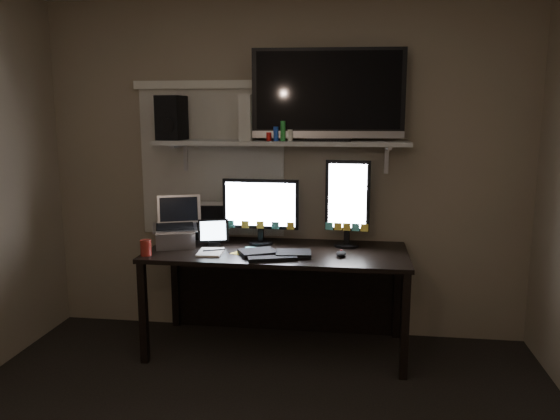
% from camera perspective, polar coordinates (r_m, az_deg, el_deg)
% --- Properties ---
extents(back_wall, '(3.60, 0.00, 3.60)m').
position_cam_1_polar(back_wall, '(4.09, 0.43, 4.16)').
color(back_wall, '#7A6D57').
rests_on(back_wall, floor).
extents(window_blinds, '(1.10, 0.02, 1.10)m').
position_cam_1_polar(window_blinds, '(4.17, -7.13, 4.89)').
color(window_blinds, silver).
rests_on(window_blinds, back_wall).
extents(desk, '(1.80, 0.75, 0.73)m').
position_cam_1_polar(desk, '(3.98, -0.05, -6.25)').
color(desk, black).
rests_on(desk, floor).
extents(wall_shelf, '(1.80, 0.35, 0.03)m').
position_cam_1_polar(wall_shelf, '(3.90, 0.10, 7.04)').
color(wall_shelf, '#AAAAA5').
rests_on(wall_shelf, back_wall).
extents(monitor_landscape, '(0.56, 0.08, 0.49)m').
position_cam_1_polar(monitor_landscape, '(3.95, -2.04, -0.12)').
color(monitor_landscape, black).
rests_on(monitor_landscape, desk).
extents(monitor_portrait, '(0.32, 0.09, 0.63)m').
position_cam_1_polar(monitor_portrait, '(3.89, 7.07, 0.72)').
color(monitor_portrait, black).
rests_on(monitor_portrait, desk).
extents(keyboard, '(0.52, 0.33, 0.03)m').
position_cam_1_polar(keyboard, '(3.67, -0.49, -4.53)').
color(keyboard, black).
rests_on(keyboard, desk).
extents(mouse, '(0.07, 0.10, 0.04)m').
position_cam_1_polar(mouse, '(3.67, 6.41, -4.57)').
color(mouse, black).
rests_on(mouse, desk).
extents(notepad, '(0.18, 0.24, 0.01)m').
position_cam_1_polar(notepad, '(3.76, -7.29, -4.39)').
color(notepad, white).
rests_on(notepad, desk).
extents(tablet, '(0.24, 0.15, 0.19)m').
position_cam_1_polar(tablet, '(3.97, -6.93, -2.30)').
color(tablet, black).
rests_on(tablet, desk).
extents(file_sorter, '(0.23, 0.12, 0.28)m').
position_cam_1_polar(file_sorter, '(4.16, -7.36, -1.14)').
color(file_sorter, black).
rests_on(file_sorter, desk).
extents(laptop, '(0.38, 0.34, 0.35)m').
position_cam_1_polar(laptop, '(3.94, -10.94, -1.33)').
color(laptop, '#A5A4A9').
rests_on(laptop, desk).
extents(cup, '(0.09, 0.09, 0.11)m').
position_cam_1_polar(cup, '(3.77, -13.84, -3.85)').
color(cup, maroon).
rests_on(cup, desk).
extents(sticky_notes, '(0.36, 0.29, 0.00)m').
position_cam_1_polar(sticky_notes, '(3.78, -3.18, -4.31)').
color(sticky_notes, yellow).
rests_on(sticky_notes, desk).
extents(tv, '(1.07, 0.25, 0.63)m').
position_cam_1_polar(tv, '(3.88, 5.05, 11.89)').
color(tv, black).
rests_on(tv, wall_shelf).
extents(game_console, '(0.08, 0.27, 0.32)m').
position_cam_1_polar(game_console, '(3.95, -3.35, 9.59)').
color(game_console, beige).
rests_on(game_console, wall_shelf).
extents(speaker, '(0.19, 0.22, 0.32)m').
position_cam_1_polar(speaker, '(4.08, -11.25, 9.42)').
color(speaker, black).
rests_on(speaker, wall_shelf).
extents(bottles, '(0.22, 0.08, 0.14)m').
position_cam_1_polar(bottles, '(3.84, -0.06, 8.25)').
color(bottles, '#A50F0C').
rests_on(bottles, wall_shelf).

